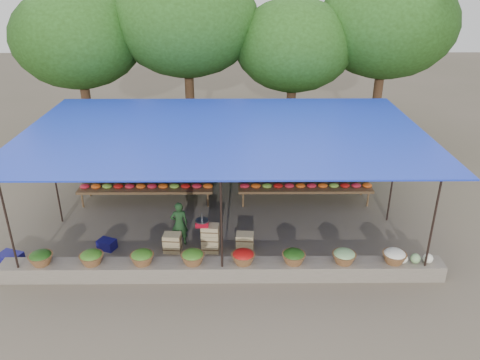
{
  "coord_description": "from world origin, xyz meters",
  "views": [
    {
      "loc": [
        0.35,
        -12.09,
        6.83
      ],
      "look_at": [
        0.45,
        0.2,
        1.23
      ],
      "focal_mm": 35.0,
      "sensor_mm": 36.0,
      "label": 1
    }
  ],
  "objects_px": {
    "vendor_seated": "(179,224)",
    "blue_crate_front": "(11,260)",
    "weighing_scale": "(202,223)",
    "blue_crate_back": "(107,244)",
    "crate_counter": "(209,241)"
  },
  "relations": [
    {
      "from": "vendor_seated",
      "to": "blue_crate_front",
      "type": "bearing_deg",
      "value": 2.17
    },
    {
      "from": "weighing_scale",
      "to": "blue_crate_back",
      "type": "height_order",
      "value": "weighing_scale"
    },
    {
      "from": "crate_counter",
      "to": "vendor_seated",
      "type": "bearing_deg",
      "value": 156.81
    },
    {
      "from": "blue_crate_front",
      "to": "vendor_seated",
      "type": "bearing_deg",
      "value": 32.04
    },
    {
      "from": "blue_crate_front",
      "to": "weighing_scale",
      "type": "bearing_deg",
      "value": 26.29
    },
    {
      "from": "vendor_seated",
      "to": "weighing_scale",
      "type": "bearing_deg",
      "value": 140.51
    },
    {
      "from": "weighing_scale",
      "to": "blue_crate_front",
      "type": "distance_m",
      "value": 4.86
    },
    {
      "from": "blue_crate_back",
      "to": "blue_crate_front",
      "type": "bearing_deg",
      "value": -138.68
    },
    {
      "from": "crate_counter",
      "to": "vendor_seated",
      "type": "distance_m",
      "value": 0.94
    },
    {
      "from": "weighing_scale",
      "to": "vendor_seated",
      "type": "distance_m",
      "value": 0.76
    },
    {
      "from": "crate_counter",
      "to": "blue_crate_back",
      "type": "distance_m",
      "value": 2.74
    },
    {
      "from": "vendor_seated",
      "to": "blue_crate_front",
      "type": "xyz_separation_m",
      "value": [
        -4.14,
        -0.96,
        -0.46
      ]
    },
    {
      "from": "weighing_scale",
      "to": "blue_crate_front",
      "type": "relative_size",
      "value": 0.66
    },
    {
      "from": "crate_counter",
      "to": "vendor_seated",
      "type": "relative_size",
      "value": 1.89
    },
    {
      "from": "weighing_scale",
      "to": "blue_crate_back",
      "type": "bearing_deg",
      "value": 177.18
    }
  ]
}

